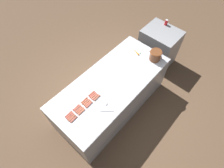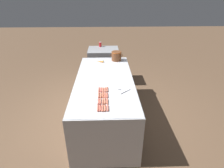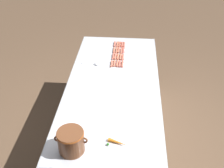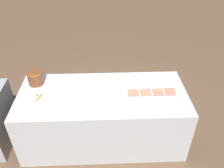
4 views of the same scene
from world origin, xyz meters
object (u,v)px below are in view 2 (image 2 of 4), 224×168
Objects in this scene: hot_dog_3 at (99,90)px; hot_dog_14 at (105,95)px; hot_dog_12 at (105,108)px; hot_dog_17 at (107,101)px; hot_dog_18 at (107,95)px; hot_dog_0 at (98,108)px; hot_dog_7 at (101,90)px; serving_spoon at (121,90)px; bean_pot at (116,56)px; back_cabinet at (104,65)px; hot_dog_13 at (105,101)px; carrot at (100,61)px; hot_dog_11 at (103,90)px; hot_dog_2 at (99,95)px; hot_dog_9 at (103,101)px; hot_dog_19 at (107,89)px; hot_dog_8 at (103,108)px; hot_dog_10 at (103,95)px; hot_dog_5 at (100,101)px; hot_dog_15 at (105,90)px; hot_dog_6 at (101,95)px; hot_dog_1 at (98,102)px; soda_can at (100,44)px; hot_dog_4 at (100,108)px.

hot_dog_3 is 1.00× the size of hot_dog_14.
hot_dog_12 is 1.00× the size of hot_dog_17.
hot_dog_18 is at bearing 90.35° from hot_dog_17.
hot_dog_0 is at bearing -90.02° from hot_dog_3.
serving_spoon is (0.32, -0.00, -0.00)m from hot_dog_7.
bean_pot is at bearing 79.36° from hot_dog_0.
hot_dog_13 is at bearing -89.03° from back_cabinet.
carrot is (-0.14, 1.62, 0.00)m from hot_dog_17.
hot_dog_11 is at bearing 82.87° from hot_dog_0.
hot_dog_13 is (0.09, -0.17, 0.00)m from hot_dog_2.
hot_dog_14 is 0.03m from hot_dog_18.
hot_dog_0 is 1.00× the size of hot_dog_9.
hot_dog_12 is 0.17m from hot_dog_17.
hot_dog_19 is 0.52× the size of bean_pot.
hot_dog_11 and hot_dog_13 have the same top height.
hot_dog_8 is 1.00× the size of hot_dog_10.
hot_dog_3 is 1.00× the size of hot_dog_12.
hot_dog_11 is at bearing 93.45° from hot_dog_12.
hot_dog_5 is 1.00× the size of hot_dog_18.
back_cabinet is at bearing 89.48° from hot_dog_5.
back_cabinet is 2.34m from hot_dog_10.
hot_dog_3 is at bearing 176.53° from hot_dog_15.
back_cabinet is 2.17m from hot_dog_3.
back_cabinet reaches higher than hot_dog_6.
serving_spoon is (0.35, 0.17, -0.00)m from hot_dog_2.
hot_dog_14 is at bearing -90.07° from hot_dog_15.
serving_spoon is (0.29, 0.00, -0.00)m from hot_dog_11.
hot_dog_14 is at bearing -99.35° from bean_pot.
hot_dog_8 is 0.34m from hot_dog_18.
hot_dog_17 is at bearing -79.21° from hot_dog_11.
hot_dog_1 is 1.00× the size of hot_dog_13.
bean_pot is 1.57× the size of carrot.
hot_dog_3 is at bearing -178.87° from hot_dog_19.
hot_dog_0 and hot_dog_13 have the same top height.
hot_dog_17 is 0.64× the size of serving_spoon.
hot_dog_9 reaches higher than serving_spoon.
hot_dog_15 is at bearing -86.91° from soda_can.
hot_dog_2 is 1.00× the size of hot_dog_10.
hot_dog_0 is at bearing 174.87° from hot_dog_12.
hot_dog_5 is at bearing -101.71° from hot_dog_15.
hot_dog_5 is at bearing -81.10° from hot_dog_2.
back_cabinet is 6.25× the size of hot_dog_4.
back_cabinet is 6.25× the size of hot_dog_19.
back_cabinet is 6.24× the size of hot_dog_7.
hot_dog_2 is 1.59m from bean_pot.
hot_dog_8 is 0.82× the size of carrot.
hot_dog_10 is (0.01, -2.30, 0.43)m from back_cabinet.
back_cabinet is at bearing 97.99° from serving_spoon.
hot_dog_9 is 0.64× the size of serving_spoon.
back_cabinet reaches higher than hot_dog_11.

